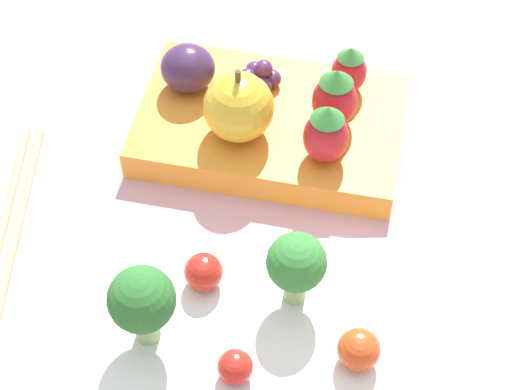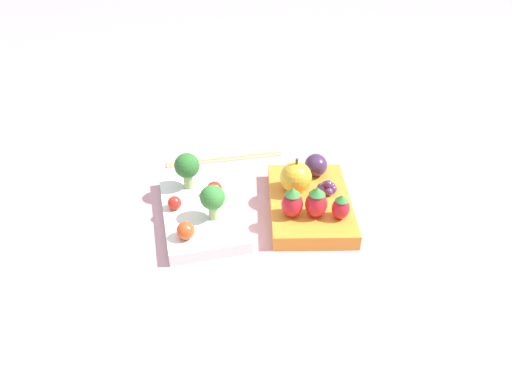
{
  "view_description": "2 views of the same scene",
  "coord_description": "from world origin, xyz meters",
  "views": [
    {
      "loc": [
        -0.03,
        0.34,
        0.46
      ],
      "look_at": [
        -0.0,
        -0.0,
        0.03
      ],
      "focal_mm": 60.0,
      "sensor_mm": 36.0,
      "label": 1
    },
    {
      "loc": [
        -0.55,
        0.08,
        0.43
      ],
      "look_at": [
        -0.0,
        -0.0,
        0.03
      ],
      "focal_mm": 32.0,
      "sensor_mm": 36.0,
      "label": 2
    }
  ],
  "objects": [
    {
      "name": "bento_box_fruit",
      "position": [
        -0.01,
        -0.08,
        0.01
      ],
      "size": [
        0.2,
        0.14,
        0.02
      ],
      "color": "orange",
      "rests_on": "ground_plane"
    },
    {
      "name": "broccoli_floret_0",
      "position": [
        0.05,
        0.1,
        0.06
      ],
      "size": [
        0.04,
        0.04,
        0.06
      ],
      "color": "#93B770",
      "rests_on": "bento_box_savoury"
    },
    {
      "name": "plum",
      "position": [
        0.05,
        -0.11,
        0.04
      ],
      "size": [
        0.04,
        0.04,
        0.04
      ],
      "color": "#42284C",
      "rests_on": "bento_box_fruit"
    },
    {
      "name": "grape_cluster",
      "position": [
        0.0,
        -0.11,
        0.03
      ],
      "size": [
        0.03,
        0.03,
        0.02
      ],
      "color": "#562D5B",
      "rests_on": "bento_box_fruit"
    },
    {
      "name": "broccoli_floret_1",
      "position": [
        -0.03,
        0.06,
        0.05
      ],
      "size": [
        0.04,
        0.04,
        0.05
      ],
      "color": "#93B770",
      "rests_on": "bento_box_savoury"
    },
    {
      "name": "apple",
      "position": [
        0.01,
        -0.07,
        0.05
      ],
      "size": [
        0.05,
        0.05,
        0.06
      ],
      "color": "gold",
      "rests_on": "bento_box_fruit"
    },
    {
      "name": "cherry_tomato_1",
      "position": [
        0.0,
        0.12,
        0.03
      ],
      "size": [
        0.02,
        0.02,
        0.02
      ],
      "color": "red",
      "rests_on": "bento_box_savoury"
    },
    {
      "name": "ground_plane",
      "position": [
        0.0,
        0.0,
        0.0
      ],
      "size": [
        4.0,
        4.0,
        0.0
      ],
      "primitive_type": "plane",
      "color": "#C6939E"
    },
    {
      "name": "cherry_tomato_2",
      "position": [
        0.02,
        0.06,
        0.03
      ],
      "size": [
        0.02,
        0.02,
        0.02
      ],
      "color": "red",
      "rests_on": "bento_box_savoury"
    },
    {
      "name": "strawberry_0",
      "position": [
        -0.06,
        -0.11,
        0.04
      ],
      "size": [
        0.03,
        0.03,
        0.04
      ],
      "color": "red",
      "rests_on": "bento_box_fruit"
    },
    {
      "name": "bento_box_savoury",
      "position": [
        0.0,
        0.08,
        0.01
      ],
      "size": [
        0.2,
        0.13,
        0.02
      ],
      "color": "white",
      "rests_on": "ground_plane"
    },
    {
      "name": "strawberry_2",
      "position": [
        -0.05,
        -0.08,
        0.05
      ],
      "size": [
        0.03,
        0.03,
        0.05
      ],
      "color": "red",
      "rests_on": "bento_box_fruit"
    },
    {
      "name": "strawberry_1",
      "position": [
        -0.05,
        -0.05,
        0.05
      ],
      "size": [
        0.03,
        0.03,
        0.05
      ],
      "color": "red",
      "rests_on": "bento_box_fruit"
    },
    {
      "name": "chopsticks_pair",
      "position": [
        0.16,
        0.03,
        0.0
      ],
      "size": [
        0.03,
        0.21,
        0.01
      ],
      "color": "tan",
      "rests_on": "ground_plane"
    },
    {
      "name": "cherry_tomato_0",
      "position": [
        -0.07,
        0.1,
        0.03
      ],
      "size": [
        0.02,
        0.02,
        0.02
      ],
      "color": "#DB4C1E",
      "rests_on": "bento_box_savoury"
    }
  ]
}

